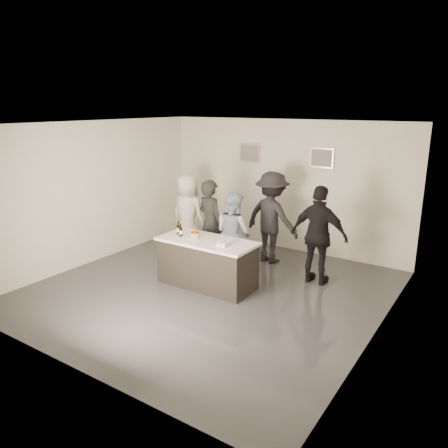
# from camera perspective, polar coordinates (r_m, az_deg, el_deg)

# --- Properties ---
(floor) EXTENTS (6.00, 6.00, 0.00)m
(floor) POSITION_cam_1_polar(r_m,az_deg,el_deg) (8.19, -1.95, -8.57)
(floor) COLOR #3D3D42
(floor) RESTS_ON ground
(ceiling) EXTENTS (6.00, 6.00, 0.00)m
(ceiling) POSITION_cam_1_polar(r_m,az_deg,el_deg) (7.48, -2.17, 12.90)
(ceiling) COLOR white
(wall_back) EXTENTS (6.00, 0.04, 3.00)m
(wall_back) POSITION_cam_1_polar(r_m,az_deg,el_deg) (10.24, 7.77, 5.01)
(wall_back) COLOR silver
(wall_back) RESTS_ON ground
(wall_front) EXTENTS (6.00, 0.04, 3.00)m
(wall_front) POSITION_cam_1_polar(r_m,az_deg,el_deg) (5.64, -20.09, -4.51)
(wall_front) COLOR silver
(wall_front) RESTS_ON ground
(wall_left) EXTENTS (0.04, 6.00, 3.00)m
(wall_left) POSITION_cam_1_polar(r_m,az_deg,el_deg) (9.72, -16.65, 3.94)
(wall_left) COLOR silver
(wall_left) RESTS_ON ground
(wall_right) EXTENTS (0.04, 6.00, 3.00)m
(wall_right) POSITION_cam_1_polar(r_m,az_deg,el_deg) (6.49, 20.06, -1.91)
(wall_right) COLOR silver
(wall_right) RESTS_ON ground
(picture_left) EXTENTS (0.54, 0.04, 0.44)m
(picture_left) POSITION_cam_1_polar(r_m,az_deg,el_deg) (10.52, 3.38, 9.27)
(picture_left) COLOR #B2B2B7
(picture_left) RESTS_ON wall_back
(picture_right) EXTENTS (0.54, 0.04, 0.44)m
(picture_right) POSITION_cam_1_polar(r_m,az_deg,el_deg) (9.75, 12.65, 8.43)
(picture_right) COLOR #B2B2B7
(picture_right) RESTS_ON wall_back
(bar_counter) EXTENTS (1.86, 0.86, 0.90)m
(bar_counter) POSITION_cam_1_polar(r_m,az_deg,el_deg) (8.22, -2.21, -5.08)
(bar_counter) COLOR white
(bar_counter) RESTS_ON ground
(cake) EXTENTS (0.20, 0.20, 0.08)m
(cake) POSITION_cam_1_polar(r_m,az_deg,el_deg) (8.23, -3.81, -1.50)
(cake) COLOR #FFA51A
(cake) RESTS_ON bar_counter
(beer_bottle_a) EXTENTS (0.07, 0.07, 0.26)m
(beer_bottle_a) POSITION_cam_1_polar(r_m,az_deg,el_deg) (8.44, -5.99, -0.46)
(beer_bottle_a) COLOR black
(beer_bottle_a) RESTS_ON bar_counter
(beer_bottle_b) EXTENTS (0.07, 0.07, 0.26)m
(beer_bottle_b) POSITION_cam_1_polar(r_m,az_deg,el_deg) (8.28, -5.68, -0.76)
(beer_bottle_b) COLOR black
(beer_bottle_b) RESTS_ON bar_counter
(tumbler_cluster) EXTENTS (0.19, 0.30, 0.08)m
(tumbler_cluster) POSITION_cam_1_polar(r_m,az_deg,el_deg) (7.77, 0.08, -2.48)
(tumbler_cluster) COLOR orange
(tumbler_cluster) RESTS_ON bar_counter
(candles) EXTENTS (0.24, 0.08, 0.01)m
(candles) POSITION_cam_1_polar(r_m,az_deg,el_deg) (7.98, -5.01, -2.33)
(candles) COLOR pink
(candles) RESTS_ON bar_counter
(person_main_black) EXTENTS (0.76, 0.60, 1.85)m
(person_main_black) POSITION_cam_1_polar(r_m,az_deg,el_deg) (9.06, -1.78, 0.05)
(person_main_black) COLOR black
(person_main_black) RESTS_ON ground
(person_main_blue) EXTENTS (0.97, 0.86, 1.66)m
(person_main_blue) POSITION_cam_1_polar(r_m,az_deg,el_deg) (8.74, 1.25, -1.16)
(person_main_blue) COLOR #94A4C1
(person_main_blue) RESTS_ON ground
(person_guest_left) EXTENTS (0.91, 0.62, 1.79)m
(person_guest_left) POSITION_cam_1_polar(r_m,az_deg,el_deg) (10.06, -4.76, 1.39)
(person_guest_left) COLOR silver
(person_guest_left) RESTS_ON ground
(person_guest_right) EXTENTS (1.12, 0.50, 1.89)m
(person_guest_right) POSITION_cam_1_polar(r_m,az_deg,el_deg) (8.36, 12.30, -1.48)
(person_guest_right) COLOR black
(person_guest_right) RESTS_ON ground
(person_guest_back) EXTENTS (1.37, 0.92, 1.96)m
(person_guest_back) POSITION_cam_1_polar(r_m,az_deg,el_deg) (9.37, 6.24, 0.85)
(person_guest_back) COLOR black
(person_guest_back) RESTS_ON ground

